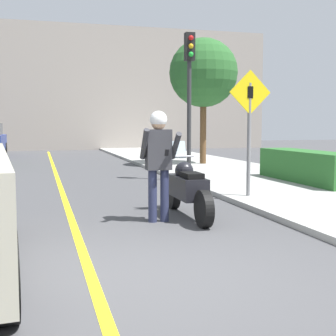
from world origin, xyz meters
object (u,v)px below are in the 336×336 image
Objects in this scene: crossing_sign at (249,121)px; traffic_light at (189,78)px; motorcycle at (187,188)px; street_tree at (203,73)px; person_biker at (159,154)px.

traffic_light is (-0.11, 3.66, 1.21)m from crossing_sign.
traffic_light reaches higher than motorcycle.
street_tree is (1.87, 8.05, 1.87)m from crossing_sign.
crossing_sign is at bearing 37.02° from motorcycle.
person_biker is 0.38× the size of street_tree.
crossing_sign is at bearing 34.37° from person_biker.
traffic_light is at bearing 71.63° from motorcycle.
person_biker is at bearing -113.50° from street_tree.
person_biker is at bearing -112.87° from traffic_light.
motorcycle is at bearing -111.18° from street_tree.
person_biker is 2.87m from crossing_sign.
motorcycle is 2.50m from crossing_sign.
motorcycle is 0.57× the size of traffic_light.
person_biker is (-0.56, -0.26, 0.62)m from motorcycle.
traffic_light is at bearing 67.13° from person_biker.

